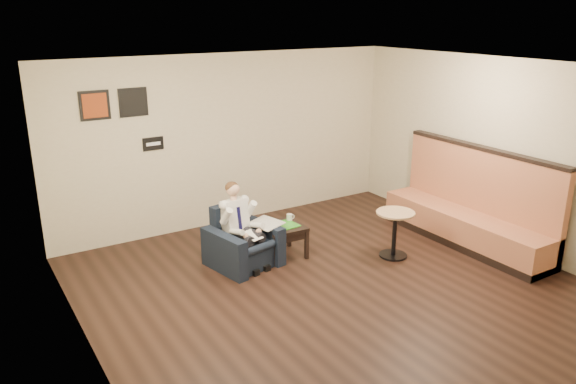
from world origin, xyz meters
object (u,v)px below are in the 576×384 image
coffee_mug (289,217)px  smartphone (280,221)px  armchair (243,238)px  cafe_table (394,234)px  seated_man (248,230)px  side_table (282,241)px  banquette (468,198)px  green_folder (281,226)px

coffee_mug → smartphone: (-0.13, 0.05, -0.05)m
armchair → cafe_table: armchair is taller
seated_man → side_table: 0.68m
side_table → cafe_table: size_ratio=0.84×
coffee_mug → smartphone: bearing=160.2°
seated_man → banquette: banquette is taller
seated_man → coffee_mug: 0.82m
coffee_mug → banquette: 2.72m
armchair → green_folder: size_ratio=1.80×
green_folder → seated_man: bearing=-174.5°
cafe_table → coffee_mug: bearing=139.9°
smartphone → armchair: bearing=-156.2°
green_folder → coffee_mug: bearing=31.0°
seated_man → green_folder: (0.56, 0.05, -0.08)m
armchair → cafe_table: size_ratio=1.23×
green_folder → banquette: (2.67, -1.05, 0.25)m
armchair → cafe_table: (1.98, -0.90, -0.07)m
green_folder → smartphone: (0.09, 0.18, -0.00)m
seated_man → coffee_mug: size_ratio=11.29×
smartphone → seated_man: bearing=-147.4°
side_table → coffee_mug: coffee_mug is taller
seated_man → cafe_table: bearing=-33.7°
seated_man → smartphone: 0.70m
side_table → banquette: bearing=-22.0°
coffee_mug → side_table: bearing=-149.0°
side_table → coffee_mug: (0.19, 0.12, 0.29)m
armchair → seated_man: bearing=-90.0°
side_table → smartphone: 0.30m
side_table → smartphone: (0.06, 0.17, 0.24)m
coffee_mug → cafe_table: size_ratio=0.15×
cafe_table → armchair: bearing=155.6°
green_folder → coffee_mug: (0.23, 0.14, 0.04)m
side_table → cafe_table: 1.62m
smartphone → green_folder: bearing=-104.0°
banquette → cafe_table: bearing=171.3°
armchair → coffee_mug: armchair is taller
armchair → banquette: (3.25, -1.10, 0.32)m
seated_man → green_folder: seated_man is taller
banquette → cafe_table: size_ratio=4.15×
armchair → smartphone: armchair is taller
green_folder → coffee_mug: coffee_mug is taller
coffee_mug → smartphone: size_ratio=0.68×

